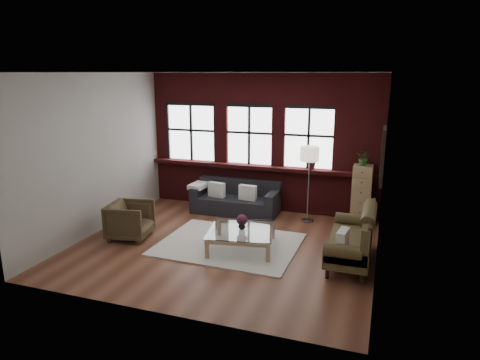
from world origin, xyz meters
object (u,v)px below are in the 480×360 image
(vintage_settee, at_px, (350,235))
(armchair, at_px, (130,220))
(coffee_table, at_px, (242,239))
(vase, at_px, (242,226))
(drawer_chest, at_px, (361,195))
(floor_lamp, at_px, (308,181))
(dark_sofa, at_px, (235,198))

(vintage_settee, height_order, armchair, vintage_settee)
(coffee_table, bearing_deg, vase, -90.00)
(drawer_chest, xyz_separation_m, floor_lamp, (-1.11, -0.20, 0.26))
(vase, bearing_deg, vintage_settee, 3.24)
(drawer_chest, bearing_deg, vase, -132.82)
(armchair, distance_m, floor_lamp, 3.83)
(coffee_table, distance_m, floor_lamp, 2.24)
(vintage_settee, xyz_separation_m, coffee_table, (-1.94, -0.11, -0.29))
(armchair, bearing_deg, vintage_settee, -95.90)
(vintage_settee, bearing_deg, drawer_chest, 88.84)
(vintage_settee, bearing_deg, coffee_table, -176.76)
(vase, bearing_deg, floor_lamp, 65.83)
(drawer_chest, bearing_deg, vintage_settee, -91.16)
(drawer_chest, bearing_deg, dark_sofa, -176.27)
(vase, bearing_deg, drawer_chest, 47.18)
(vintage_settee, distance_m, coffee_table, 1.96)
(dark_sofa, bearing_deg, armchair, -123.95)
(vintage_settee, bearing_deg, armchair, -175.93)
(vintage_settee, relative_size, coffee_table, 1.50)
(vintage_settee, xyz_separation_m, vase, (-1.94, -0.11, -0.02))
(armchair, relative_size, vase, 5.61)
(coffee_table, relative_size, vase, 8.38)
(armchair, relative_size, drawer_chest, 0.61)
(dark_sofa, relative_size, coffee_table, 1.67)
(dark_sofa, height_order, vintage_settee, vintage_settee)
(dark_sofa, height_order, coffee_table, dark_sofa)
(drawer_chest, bearing_deg, floor_lamp, -169.70)
(vintage_settee, distance_m, drawer_chest, 2.03)
(dark_sofa, height_order, drawer_chest, drawer_chest)
(vintage_settee, xyz_separation_m, floor_lamp, (-1.07, 1.82, 0.43))
(armchair, distance_m, coffee_table, 2.28)
(dark_sofa, relative_size, vase, 14.02)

